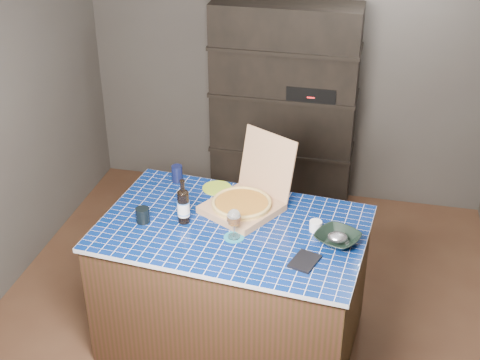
% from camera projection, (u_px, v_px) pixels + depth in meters
% --- Properties ---
extents(room, '(3.50, 3.50, 3.50)m').
position_uv_depth(room, '(244.00, 152.00, 4.19)').
color(room, brown).
rests_on(room, ground).
extents(shelving_unit, '(1.20, 0.41, 1.80)m').
position_uv_depth(shelving_unit, '(284.00, 109.00, 5.66)').
color(shelving_unit, black).
rests_on(shelving_unit, floor).
extents(kitchen_island, '(1.71, 1.17, 0.89)m').
position_uv_depth(kitchen_island, '(233.00, 284.00, 4.32)').
color(kitchen_island, '#43241A').
rests_on(kitchen_island, floor).
extents(pizza_box, '(0.60, 0.64, 0.45)m').
position_uv_depth(pizza_box, '(245.00, 201.00, 4.24)').
color(pizza_box, tan).
rests_on(pizza_box, kitchen_island).
extents(mead_bottle, '(0.08, 0.08, 0.30)m').
position_uv_depth(mead_bottle, '(183.00, 206.00, 4.09)').
color(mead_bottle, black).
rests_on(mead_bottle, kitchen_island).
extents(teal_trivet, '(0.12, 0.12, 0.01)m').
position_uv_depth(teal_trivet, '(234.00, 237.00, 3.99)').
color(teal_trivet, '#1A7289').
rests_on(teal_trivet, kitchen_island).
extents(wine_glass, '(0.09, 0.09, 0.19)m').
position_uv_depth(wine_glass, '(234.00, 219.00, 3.93)').
color(wine_glass, white).
rests_on(wine_glass, teal_trivet).
extents(tumbler, '(0.09, 0.09, 0.10)m').
position_uv_depth(tumbler, '(143.00, 215.00, 4.13)').
color(tumbler, black).
rests_on(tumbler, kitchen_island).
extents(dvd_case, '(0.18, 0.22, 0.01)m').
position_uv_depth(dvd_case, '(305.00, 261.00, 3.78)').
color(dvd_case, black).
rests_on(dvd_case, kitchen_island).
extents(bowl, '(0.34, 0.34, 0.06)m').
position_uv_depth(bowl, '(337.00, 239.00, 3.93)').
color(bowl, black).
rests_on(bowl, kitchen_island).
extents(foil_contents, '(0.12, 0.10, 0.06)m').
position_uv_depth(foil_contents, '(338.00, 237.00, 3.93)').
color(foil_contents, '#ADAEB8').
rests_on(foil_contents, bowl).
extents(white_jar, '(0.08, 0.08, 0.07)m').
position_uv_depth(white_jar, '(316.00, 226.00, 4.05)').
color(white_jar, white).
rests_on(white_jar, kitchen_island).
extents(navy_cup, '(0.07, 0.07, 0.12)m').
position_uv_depth(navy_cup, '(177.00, 174.00, 4.57)').
color(navy_cup, black).
rests_on(navy_cup, kitchen_island).
extents(green_trivet, '(0.20, 0.20, 0.01)m').
position_uv_depth(green_trivet, '(217.00, 188.00, 4.50)').
color(green_trivet, '#97B827').
rests_on(green_trivet, kitchen_island).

